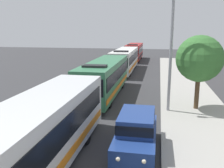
{
  "coord_description": "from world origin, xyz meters",
  "views": [
    {
      "loc": [
        3.3,
        3.8,
        5.76
      ],
      "look_at": [
        0.29,
        19.79,
        2.18
      ],
      "focal_mm": 39.82,
      "sensor_mm": 36.0,
      "label": 1
    }
  ],
  "objects_px": {
    "bus_second_in_line": "(105,77)",
    "streetlamp_mid": "(172,37)",
    "bus_middle": "(125,59)",
    "roadside_tree": "(199,59)",
    "white_suv": "(136,131)",
    "bus_lead": "(31,140)",
    "bus_fourth_in_line": "(134,51)"
  },
  "relations": [
    {
      "from": "roadside_tree",
      "to": "bus_middle",
      "type": "bearing_deg",
      "value": 114.71
    },
    {
      "from": "streetlamp_mid",
      "to": "bus_second_in_line",
      "type": "bearing_deg",
      "value": 145.95
    },
    {
      "from": "bus_middle",
      "to": "white_suv",
      "type": "relative_size",
      "value": 2.64
    },
    {
      "from": "bus_middle",
      "to": "white_suv",
      "type": "distance_m",
      "value": 23.41
    },
    {
      "from": "bus_fourth_in_line",
      "to": "white_suv",
      "type": "relative_size",
      "value": 2.3
    },
    {
      "from": "bus_lead",
      "to": "streetlamp_mid",
      "type": "height_order",
      "value": "streetlamp_mid"
    },
    {
      "from": "bus_middle",
      "to": "bus_second_in_line",
      "type": "bearing_deg",
      "value": -90.0
    },
    {
      "from": "bus_lead",
      "to": "streetlamp_mid",
      "type": "relative_size",
      "value": 1.46
    },
    {
      "from": "bus_second_in_line",
      "to": "streetlamp_mid",
      "type": "xyz_separation_m",
      "value": [
        5.4,
        -3.65,
        3.59
      ]
    },
    {
      "from": "bus_middle",
      "to": "roadside_tree",
      "type": "height_order",
      "value": "roadside_tree"
    },
    {
      "from": "bus_second_in_line",
      "to": "bus_lead",
      "type": "bearing_deg",
      "value": -90.0
    },
    {
      "from": "bus_lead",
      "to": "streetlamp_mid",
      "type": "bearing_deg",
      "value": 59.83
    },
    {
      "from": "bus_middle",
      "to": "white_suv",
      "type": "bearing_deg",
      "value": -80.91
    },
    {
      "from": "streetlamp_mid",
      "to": "bus_middle",
      "type": "bearing_deg",
      "value": 107.66
    },
    {
      "from": "bus_fourth_in_line",
      "to": "streetlamp_mid",
      "type": "relative_size",
      "value": 1.27
    },
    {
      "from": "bus_second_in_line",
      "to": "bus_middle",
      "type": "height_order",
      "value": "same"
    },
    {
      "from": "streetlamp_mid",
      "to": "white_suv",
      "type": "bearing_deg",
      "value": -105.46
    },
    {
      "from": "bus_middle",
      "to": "streetlamp_mid",
      "type": "bearing_deg",
      "value": -72.34
    },
    {
      "from": "bus_second_in_line",
      "to": "roadside_tree",
      "type": "bearing_deg",
      "value": -20.67
    },
    {
      "from": "bus_middle",
      "to": "bus_fourth_in_line",
      "type": "height_order",
      "value": "same"
    },
    {
      "from": "bus_lead",
      "to": "bus_second_in_line",
      "type": "xyz_separation_m",
      "value": [
        -0.0,
        12.94,
        -0.0
      ]
    },
    {
      "from": "bus_lead",
      "to": "white_suv",
      "type": "xyz_separation_m",
      "value": [
        3.7,
        3.14,
        -0.66
      ]
    },
    {
      "from": "bus_middle",
      "to": "roadside_tree",
      "type": "bearing_deg",
      "value": -65.29
    },
    {
      "from": "bus_second_in_line",
      "to": "streetlamp_mid",
      "type": "bearing_deg",
      "value": -34.05
    },
    {
      "from": "bus_second_in_line",
      "to": "white_suv",
      "type": "height_order",
      "value": "bus_second_in_line"
    },
    {
      "from": "white_suv",
      "to": "bus_lead",
      "type": "bearing_deg",
      "value": -139.67
    },
    {
      "from": "bus_second_in_line",
      "to": "streetlamp_mid",
      "type": "height_order",
      "value": "streetlamp_mid"
    },
    {
      "from": "bus_second_in_line",
      "to": "roadside_tree",
      "type": "xyz_separation_m",
      "value": [
        7.41,
        -2.8,
        2.06
      ]
    },
    {
      "from": "bus_second_in_line",
      "to": "roadside_tree",
      "type": "height_order",
      "value": "roadside_tree"
    },
    {
      "from": "bus_lead",
      "to": "bus_middle",
      "type": "distance_m",
      "value": 26.25
    },
    {
      "from": "bus_lead",
      "to": "bus_middle",
      "type": "xyz_separation_m",
      "value": [
        -0.0,
        26.25,
        -0.0
      ]
    },
    {
      "from": "bus_middle",
      "to": "bus_lead",
      "type": "bearing_deg",
      "value": -90.0
    }
  ]
}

